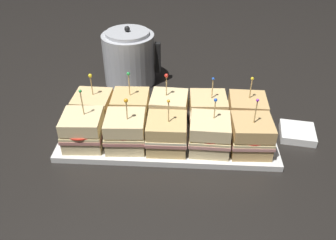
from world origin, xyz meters
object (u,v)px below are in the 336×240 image
at_px(sandwich_back_right, 208,111).
at_px(sandwich_front_far_left, 83,130).
at_px(sandwich_back_left, 131,109).
at_px(sandwich_front_left, 126,131).
at_px(sandwich_back_far_right, 247,112).
at_px(sandwich_back_center, 169,110).
at_px(sandwich_front_right, 210,134).
at_px(sandwich_back_far_left, 93,108).
at_px(sandwich_front_center, 168,134).
at_px(napkin_stack, 297,133).
at_px(kettle_steel, 129,58).
at_px(serving_platter, 168,136).
at_px(sandwich_front_far_right, 251,136).

bearing_deg(sandwich_back_right, sandwich_front_far_left, -161.29).
bearing_deg(sandwich_back_left, sandwich_front_left, -88.98).
bearing_deg(sandwich_back_far_right, sandwich_back_center, 179.99).
height_order(sandwich_front_far_left, sandwich_back_right, sandwich_front_far_left).
height_order(sandwich_front_far_left, sandwich_front_right, sandwich_front_far_left).
distance_m(sandwich_back_far_left, sandwich_back_center, 0.23).
bearing_deg(sandwich_front_center, sandwich_front_right, 0.62).
bearing_deg(sandwich_back_far_right, sandwich_front_right, -134.64).
relative_size(sandwich_back_right, napkin_stack, 1.43).
relative_size(sandwich_back_right, sandwich_back_far_right, 0.99).
height_order(sandwich_front_center, kettle_steel, kettle_steel).
relative_size(sandwich_front_center, sandwich_back_center, 0.96).
relative_size(sandwich_front_left, sandwich_back_center, 0.96).
relative_size(sandwich_front_right, sandwich_back_far_right, 0.96).
relative_size(sandwich_back_center, sandwich_back_right, 1.02).
relative_size(serving_platter, sandwich_front_far_left, 3.62).
relative_size(sandwich_front_far_right, napkin_stack, 1.49).
bearing_deg(sandwich_back_far_right, serving_platter, -166.04).
relative_size(sandwich_front_right, sandwich_front_far_right, 0.93).
distance_m(serving_platter, sandwich_back_center, 0.08).
distance_m(sandwich_front_far_right, sandwich_back_center, 0.26).
bearing_deg(serving_platter, sandwich_front_right, -26.47).
distance_m(serving_platter, sandwich_front_center, 0.08).
bearing_deg(serving_platter, napkin_stack, 5.30).
bearing_deg(sandwich_back_left, sandwich_front_right, -26.27).
bearing_deg(sandwich_back_right, sandwich_front_left, -153.00).
xyz_separation_m(serving_platter, sandwich_back_center, (-0.00, 0.06, 0.06)).
bearing_deg(sandwich_back_center, sandwich_front_left, -134.38).
bearing_deg(sandwich_front_left, sandwich_back_center, 45.62).
bearing_deg(sandwich_back_center, kettle_steel, 119.08).
distance_m(sandwich_front_center, sandwich_back_far_left, 0.27).
xyz_separation_m(sandwich_front_far_left, sandwich_front_left, (0.12, 0.00, -0.00)).
bearing_deg(sandwich_front_far_right, sandwich_back_left, 161.57).
bearing_deg(sandwich_front_far_left, sandwich_front_right, 0.11).
height_order(serving_platter, napkin_stack, napkin_stack).
bearing_deg(sandwich_back_far_right, sandwich_front_left, -161.48).
height_order(sandwich_back_far_left, sandwich_back_left, sandwich_back_left).
bearing_deg(napkin_stack, serving_platter, -174.70).
relative_size(sandwich_front_left, sandwich_front_center, 1.00).
xyz_separation_m(sandwich_front_far_right, napkin_stack, (0.16, 0.10, -0.05)).
relative_size(serving_platter, sandwich_back_far_left, 3.87).
distance_m(sandwich_back_far_left, napkin_stack, 0.63).
height_order(sandwich_front_far_left, sandwich_front_left, sandwich_front_far_left).
distance_m(sandwich_front_far_left, sandwich_front_left, 0.12).
height_order(sandwich_back_far_left, sandwich_back_center, sandwich_back_center).
xyz_separation_m(sandwich_front_far_left, sandwich_back_right, (0.35, 0.12, -0.00)).
distance_m(kettle_steel, napkin_stack, 0.65).
distance_m(serving_platter, sandwich_front_left, 0.14).
distance_m(sandwich_front_right, kettle_steel, 0.50).
height_order(sandwich_back_left, sandwich_back_right, sandwich_back_left).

